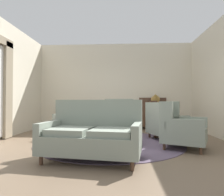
{
  "coord_description": "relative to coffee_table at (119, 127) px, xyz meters",
  "views": [
    {
      "loc": [
        0.32,
        -4.5,
        0.96
      ],
      "look_at": [
        0.04,
        0.41,
        1.06
      ],
      "focal_mm": 32.46,
      "sensor_mm": 36.0,
      "label": 1
    }
  ],
  "objects": [
    {
      "name": "ground",
      "position": [
        -0.22,
        -0.16,
        -0.39
      ],
      "size": [
        8.8,
        8.8,
        0.0
      ],
      "primitive_type": "plane",
      "color": "brown"
    },
    {
      "name": "armchair_near_sideboard",
      "position": [
        1.28,
        -0.37,
        0.03
      ],
      "size": [
        1.09,
        1.07,
        0.98
      ],
      "rotation": [
        0.0,
        0.0,
        7.42
      ],
      "color": "gray",
      "rests_on": "ground"
    },
    {
      "name": "armchair_back_corner",
      "position": [
        -0.07,
        1.22,
        0.05
      ],
      "size": [
        0.92,
        1.0,
        1.05
      ],
      "rotation": [
        0.0,
        0.0,
        3.35
      ],
      "color": "gray",
      "rests_on": "ground"
    },
    {
      "name": "armchair_near_window",
      "position": [
        -1.18,
        0.7,
        0.03
      ],
      "size": [
        1.05,
        1.03,
        0.95
      ],
      "rotation": [
        0.0,
        0.0,
        4.29
      ],
      "color": "gray",
      "rests_on": "ground"
    },
    {
      "name": "side_table",
      "position": [
        1.09,
        0.88,
        0.02
      ],
      "size": [
        0.52,
        0.52,
        0.68
      ],
      "color": "#4C3323",
      "rests_on": "ground"
    },
    {
      "name": "gramophone",
      "position": [
        1.22,
        2.6,
        0.72
      ],
      "size": [
        0.39,
        0.47,
        0.5
      ],
      "color": "#4C3323",
      "rests_on": "sideboard"
    },
    {
      "name": "wall_back",
      "position": [
        -0.22,
        2.98,
        1.2
      ],
      "size": [
        5.92,
        0.08,
        3.17
      ],
      "primitive_type": "cube",
      "color": "beige",
      "rests_on": "ground"
    },
    {
      "name": "area_rug",
      "position": [
        -0.22,
        0.14,
        -0.38
      ],
      "size": [
        3.45,
        3.45,
        0.01
      ],
      "primitive_type": "cylinder",
      "color": "#5B4C60",
      "rests_on": "ground"
    },
    {
      "name": "wall_right",
      "position": [
        2.66,
        0.78,
        1.2
      ],
      "size": [
        0.08,
        4.4,
        3.17
      ],
      "primitive_type": "cube",
      "color": "beige",
      "rests_on": "ground"
    },
    {
      "name": "coffee_table",
      "position": [
        0.0,
        0.0,
        0.0
      ],
      "size": [
        0.91,
        0.91,
        0.47
      ],
      "color": "#4C3323",
      "rests_on": "ground"
    },
    {
      "name": "wall_left",
      "position": [
        -3.1,
        0.78,
        1.2
      ],
      "size": [
        0.08,
        4.4,
        3.17
      ],
      "primitive_type": "cube",
      "color": "beige",
      "rests_on": "ground"
    },
    {
      "name": "sideboard",
      "position": [
        1.17,
        2.69,
        0.11
      ],
      "size": [
        0.99,
        0.39,
        1.13
      ],
      "color": "#4C3323",
      "rests_on": "ground"
    },
    {
      "name": "settee",
      "position": [
        -0.41,
        -1.28,
        0.02
      ],
      "size": [
        1.71,
        1.1,
        1.0
      ],
      "rotation": [
        0.0,
        0.0,
        -0.14
      ],
      "color": "gray",
      "rests_on": "ground"
    },
    {
      "name": "baseboard_back",
      "position": [
        -0.22,
        2.93,
        -0.33
      ],
      "size": [
        5.76,
        0.03,
        0.12
      ],
      "primitive_type": "cube",
      "color": "#4C3323",
      "rests_on": "ground"
    },
    {
      "name": "armchair_far_left",
      "position": [
        1.15,
        0.64,
        0.03
      ],
      "size": [
        1.05,
        1.05,
        0.96
      ],
      "rotation": [
        0.0,
        0.0,
        1.93
      ],
      "color": "gray",
      "rests_on": "ground"
    },
    {
      "name": "porcelain_vase",
      "position": [
        0.0,
        0.03,
        0.23
      ],
      "size": [
        0.14,
        0.14,
        0.34
      ],
      "color": "beige",
      "rests_on": "coffee_table"
    }
  ]
}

